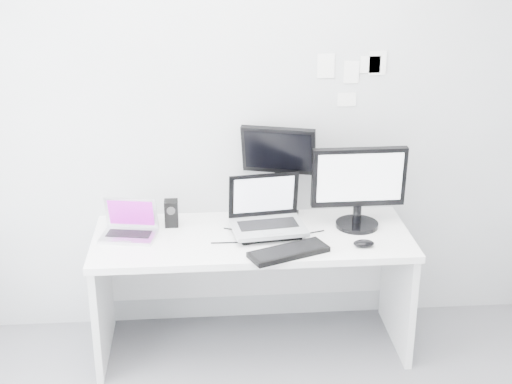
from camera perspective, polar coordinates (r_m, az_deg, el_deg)
back_wall at (r=4.27m, az=-0.67°, el=6.18°), size 3.60×0.00×3.60m
desk at (r=4.32m, az=-0.29°, el=-7.78°), size 1.80×0.70×0.73m
macbook at (r=4.14m, az=-10.00°, el=-2.12°), size 0.34×0.27×0.22m
speaker at (r=4.27m, az=-6.62°, el=-1.65°), size 0.09×0.09×0.16m
dell_laptop at (r=4.09m, az=1.00°, el=-1.19°), size 0.44×0.37×0.34m
rear_monitor at (r=4.30m, az=1.79°, el=1.69°), size 0.46×0.27×0.59m
samsung_monitor at (r=4.21m, az=8.03°, el=0.41°), size 0.54×0.26×0.50m
keyboard at (r=3.93m, az=2.56°, el=-4.69°), size 0.46×0.31×0.03m
mouse at (r=4.05m, az=8.40°, el=-3.99°), size 0.12×0.08×0.04m
wall_note_0 at (r=4.25m, az=5.47°, el=9.77°), size 0.10×0.00×0.14m
wall_note_1 at (r=4.29m, az=7.45°, el=9.24°), size 0.09×0.00×0.13m
wall_note_2 at (r=4.31m, az=9.46°, el=9.88°), size 0.10×0.00×0.14m
wall_note_3 at (r=4.32m, az=7.09°, el=7.17°), size 0.11×0.00×0.08m
wall_note_4 at (r=4.31m, az=8.90°, el=9.79°), size 0.12×0.00×0.10m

